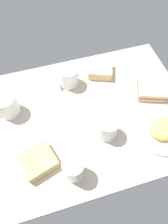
{
  "coord_description": "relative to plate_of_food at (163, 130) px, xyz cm",
  "views": [
    {
      "loc": [
        -12.08,
        -40.81,
        76.66
      ],
      "look_at": [
        0.0,
        0.0,
        5.0
      ],
      "focal_mm": 33.08,
      "sensor_mm": 36.0,
      "label": 1
    }
  ],
  "objects": [
    {
      "name": "tabletop",
      "position": [
        -27.55,
        16.03,
        -2.65
      ],
      "size": [
        90.0,
        64.0,
        2.0
      ],
      "primitive_type": "cube",
      "color": "#BCB29E",
      "rests_on": "ground"
    },
    {
      "name": "plate_of_food",
      "position": [
        0.0,
        0.0,
        0.0
      ],
      "size": [
        20.47,
        20.47,
        5.34
      ],
      "color": "white",
      "rests_on": "tabletop"
    },
    {
      "name": "coffee_mug_black",
      "position": [
        -21.36,
        6.03,
        3.14
      ],
      "size": [
        8.03,
        10.16,
        9.31
      ],
      "color": "white",
      "rests_on": "tabletop"
    },
    {
      "name": "coffee_mug_milky",
      "position": [
        -56.76,
        26.99,
        3.37
      ],
      "size": [
        11.54,
        9.02,
        9.77
      ],
      "color": "white",
      "rests_on": "tabletop"
    },
    {
      "name": "coffee_mug_spare",
      "position": [
        -29.25,
        34.54,
        3.13
      ],
      "size": [
        10.65,
        8.44,
        9.27
      ],
      "color": "white",
      "rests_on": "tabletop"
    },
    {
      "name": "sandwich_main",
      "position": [
        3.86,
        19.1,
        0.55
      ],
      "size": [
        14.14,
        13.46,
        4.4
      ],
      "color": "beige",
      "rests_on": "tabletop"
    },
    {
      "name": "sandwich_side",
      "position": [
        -48.94,
        1.55,
        0.55
      ],
      "size": [
        14.27,
        13.48,
        4.4
      ],
      "color": "tan",
      "rests_on": "tabletop"
    },
    {
      "name": "sandwich_extra",
      "position": [
        -13.61,
        36.39,
        0.55
      ],
      "size": [
        13.47,
        12.85,
        4.4
      ],
      "color": "beige",
      "rests_on": "tabletop"
    },
    {
      "name": "glass_of_milk",
      "position": [
        -37.63,
        -5.68,
        3.45
      ],
      "size": [
        7.34,
        7.34,
        10.9
      ],
      "color": "silver",
      "rests_on": "tabletop"
    },
    {
      "name": "paper_napkin",
      "position": [
        -33.31,
        16.62,
        -1.5
      ],
      "size": [
        13.66,
        13.66,
        0.3
      ],
      "primitive_type": "cube",
      "rotation": [
        0.0,
        0.0,
        -0.13
      ],
      "color": "white",
      "rests_on": "tabletop"
    }
  ]
}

